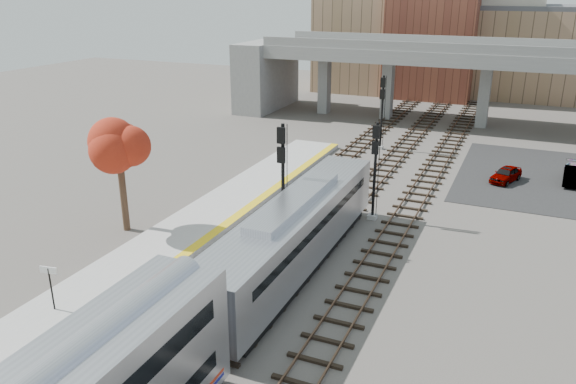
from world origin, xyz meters
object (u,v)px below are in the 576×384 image
Objects in this scene: signal_mast_near at (283,184)px; car_a at (506,174)px; signal_mast_mid at (374,174)px; car_b at (573,176)px; car_c at (575,172)px; locomotive at (295,232)px; signal_mast_far at (382,113)px; tree at (119,150)px.

signal_mast_near is 21.64m from car_a.
car_b is (12.81, 13.55, -2.60)m from signal_mast_mid.
car_c is at bearing 84.10° from car_b.
locomotive reaches higher than car_a.
signal_mast_far is at bearing 169.82° from car_b.
locomotive reaches higher than car_b.
signal_mast_far is (-0.00, 23.33, -0.26)m from signal_mast_near.
signal_mast_near reaches higher than signal_mast_far.
signal_mast_near is 2.07× the size of car_a.
tree is at bearing -150.27° from signal_mast_mid.
signal_mast_mid is at bearing 77.24° from locomotive.
car_c is at bearing 50.61° from signal_mast_near.
signal_mast_near is at bearing -103.43° from car_a.
car_a is 0.93× the size of car_c.
signal_mast_far is 13.49m from car_a.
signal_mast_near reaches higher than locomotive.
tree reaches higher than car_b.
car_c is (5.20, 3.11, -0.05)m from car_a.
signal_mast_mid is (4.10, 5.82, -0.53)m from signal_mast_near.
signal_mast_near is at bearing -129.23° from car_c.
signal_mast_far is at bearing 94.56° from locomotive.
signal_mast_mid is 1.71× the size of car_b.
signal_mast_near is 7.14m from signal_mast_mid.
tree is at bearing -138.28° from car_b.
locomotive is at bearing -122.04° from car_c.
signal_mast_mid reaches higher than car_c.
signal_mast_near is (-2.10, 3.01, 1.54)m from locomotive.
signal_mast_near is at bearing -128.11° from car_b.
car_a is at bearing 64.66° from locomotive.
signal_mast_near is at bearing -125.16° from signal_mast_mid.
signal_mast_mid is 1.72× the size of car_c.
tree is 35.00m from car_b.
signal_mast_mid is 17.99m from signal_mast_far.
signal_mast_near is 27.20m from car_c.
locomotive is 9.11m from signal_mast_mid.
car_b is (14.81, 22.39, -1.59)m from locomotive.
signal_mast_mid is 0.94× the size of signal_mast_far.
car_b reaches higher than car_a.
car_b is (4.97, 1.61, 0.03)m from car_a.
locomotive is 5.25× the size of car_a.
tree is 1.85× the size of car_b.
signal_mast_far is (-2.10, 26.34, 1.28)m from locomotive.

